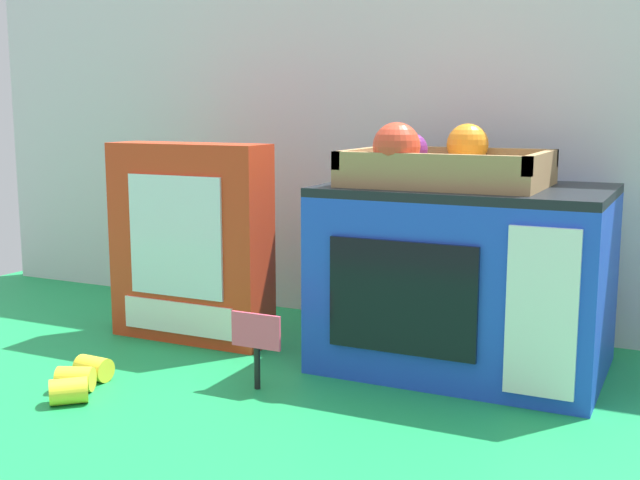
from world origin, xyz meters
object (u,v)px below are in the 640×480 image
(toy_microwave, at_px, (464,277))
(loose_toy_banana, at_px, (80,379))
(food_groups_crate, at_px, (442,166))
(price_sign, at_px, (258,339))
(cookie_set_box, at_px, (190,243))

(toy_microwave, bearing_deg, loose_toy_banana, -142.91)
(food_groups_crate, bearing_deg, price_sign, -131.38)
(cookie_set_box, height_order, loose_toy_banana, cookie_set_box)
(toy_microwave, distance_m, price_sign, 0.30)
(food_groups_crate, distance_m, price_sign, 0.34)
(cookie_set_box, distance_m, loose_toy_banana, 0.29)
(price_sign, xyz_separation_m, loose_toy_banana, (-0.20, -0.10, -0.05))
(toy_microwave, relative_size, price_sign, 3.77)
(toy_microwave, bearing_deg, cookie_set_box, -173.07)
(food_groups_crate, bearing_deg, cookie_set_box, -173.61)
(food_groups_crate, distance_m, cookie_set_box, 0.41)
(toy_microwave, bearing_deg, food_groups_crate, -167.03)
(cookie_set_box, relative_size, loose_toy_banana, 2.45)
(price_sign, bearing_deg, loose_toy_banana, -152.64)
(loose_toy_banana, bearing_deg, price_sign, 27.36)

